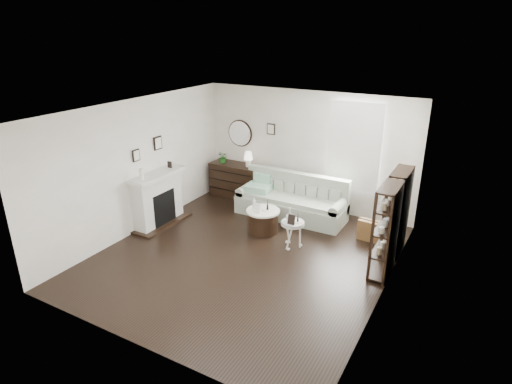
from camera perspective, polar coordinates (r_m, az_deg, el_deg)
The scene contains 18 objects.
room at distance 9.44m, azimuth 10.83°, elevation 6.23°, with size 5.50×5.50×5.50m.
fireplace at distance 9.27m, azimuth -12.89°, elevation -1.11°, with size 0.50×1.40×1.84m.
shelf_unit_far at distance 8.27m, azimuth 18.32°, elevation -2.51°, with size 0.30×0.80×1.60m.
shelf_unit_near at distance 7.46m, azimuth 16.88°, elevation -4.97°, with size 0.30×0.80×1.60m.
sofa at distance 9.56m, azimuth 4.83°, elevation -1.42°, with size 2.43×0.84×0.94m.
quilt at distance 9.69m, azimuth 0.31°, elevation 0.55°, with size 0.55×0.45×0.14m, color #217B52.
suitcase at distance 8.76m, azimuth 15.44°, elevation -5.09°, with size 0.62×0.21×0.42m, color brown.
dresser at distance 10.60m, azimuth -2.72°, elevation 1.58°, with size 1.26×0.54×0.84m.
table_lamp at distance 10.23m, azimuth -1.03°, elevation 4.40°, with size 0.23×0.23×0.36m, color white, non-canonical shape.
potted_plant at distance 10.55m, azimuth -4.38°, elevation 4.65°, with size 0.26×0.22×0.29m, color #1C5C1A.
drum_table at distance 8.82m, azimuth 0.94°, elevation -3.84°, with size 0.69×0.69×0.48m.
pedestal_table at distance 8.14m, azimuth 4.93°, elevation -4.25°, with size 0.44×0.44×0.54m.
eiffel_drum at distance 8.69m, azimuth 1.55°, elevation -1.81°, with size 0.12×0.12×0.20m, color black, non-canonical shape.
bottle_drum at distance 8.69m, azimuth -0.29°, elevation -1.57°, with size 0.06×0.06×0.27m, color silver.
card_frame_drum at distance 8.57m, azimuth 0.12°, elevation -2.15°, with size 0.15×0.01×0.20m, color white.
eiffel_ped at distance 8.08m, azimuth 5.60°, elevation -3.48°, with size 0.10×0.10×0.17m, color black, non-canonical shape.
flask_ped at distance 8.11m, azimuth 4.52°, elevation -2.96°, with size 0.14×0.14×0.26m, color silver, non-canonical shape.
card_frame_ped at distance 7.97m, azimuth 4.74°, elevation -3.68°, with size 0.14×0.01×0.19m, color black.
Camera 1 is at (3.57, -5.99, 3.98)m, focal length 30.00 mm.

